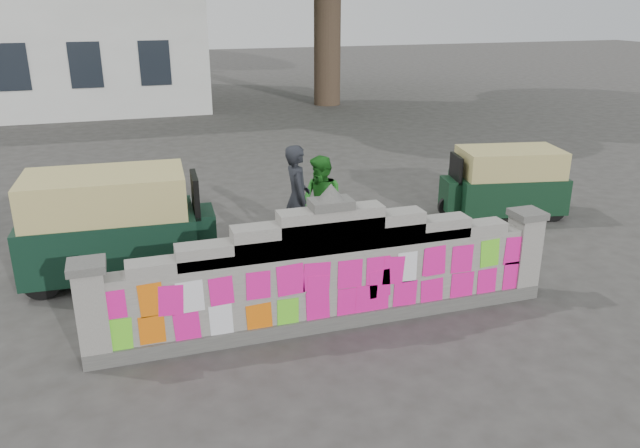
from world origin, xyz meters
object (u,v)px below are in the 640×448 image
(cyclist_rider, at_px, (298,212))
(rickshaw_left, at_px, (114,223))
(rickshaw_right, at_px, (505,181))
(pedestrian, at_px, (322,205))
(cyclist_bike, at_px, (298,233))

(cyclist_rider, bearing_deg, rickshaw_left, 85.48)
(cyclist_rider, xyz_separation_m, rickshaw_right, (4.69, 1.05, -0.17))
(pedestrian, xyz_separation_m, rickshaw_left, (-3.45, 0.01, 0.03))
(cyclist_bike, xyz_separation_m, cyclist_rider, (-0.00, 0.00, 0.36))
(pedestrian, bearing_deg, rickshaw_left, -119.31)
(pedestrian, xyz_separation_m, rickshaw_right, (4.14, 0.67, -0.13))
(cyclist_rider, distance_m, pedestrian, 0.67)
(cyclist_bike, distance_m, rickshaw_right, 4.81)
(pedestrian, distance_m, rickshaw_left, 3.45)
(pedestrian, relative_size, rickshaw_left, 0.55)
(cyclist_bike, relative_size, pedestrian, 1.17)
(cyclist_bike, relative_size, rickshaw_right, 0.77)
(cyclist_rider, distance_m, rickshaw_right, 4.81)
(rickshaw_left, bearing_deg, cyclist_rider, -4.64)
(cyclist_bike, xyz_separation_m, rickshaw_right, (4.69, 1.05, 0.20))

